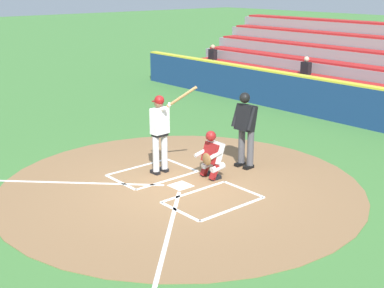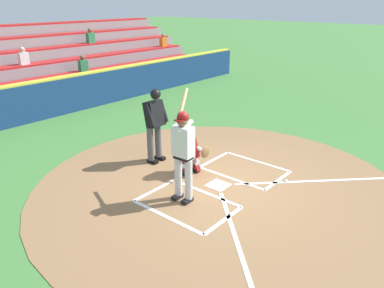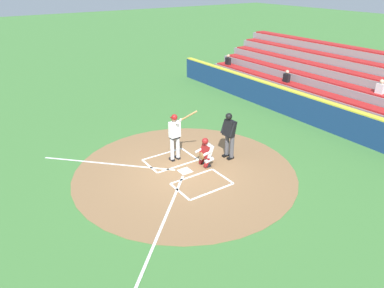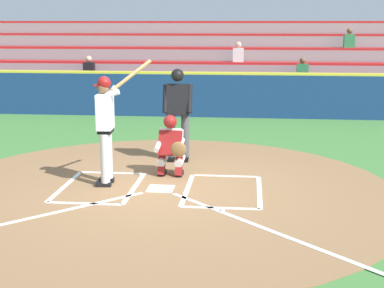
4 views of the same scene
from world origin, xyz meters
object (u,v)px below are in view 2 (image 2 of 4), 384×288
batter (183,150)px  plate_umpire (155,121)px  catcher (190,150)px  baseball (286,181)px

batter → plate_umpire: batter is taller
catcher → plate_umpire: plate_umpire is taller
plate_umpire → catcher: bearing=90.8°
catcher → baseball: bearing=118.1°
batter → catcher: (-1.01, -0.68, -0.51)m
catcher → batter: bearing=33.8°
catcher → baseball: size_ratio=15.27×
baseball → batter: bearing=-31.5°
batter → plate_umpire: (-1.00, -1.78, -0.02)m
plate_umpire → baseball: size_ratio=25.20×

